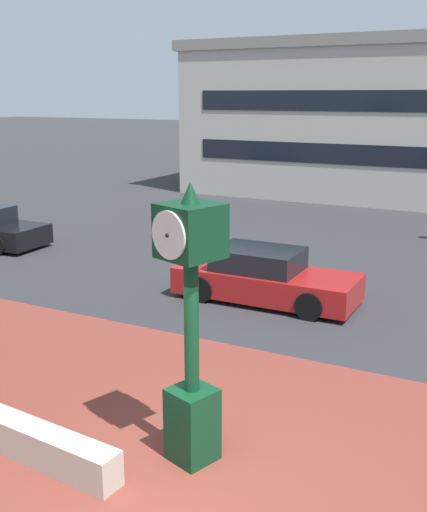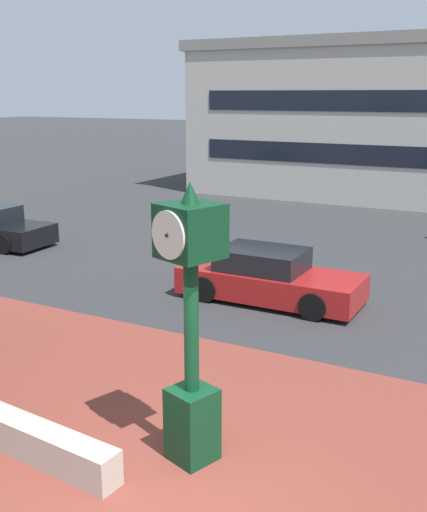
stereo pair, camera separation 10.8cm
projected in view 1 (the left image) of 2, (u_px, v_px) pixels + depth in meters
The scene contains 4 objects.
plaza_brick_paving at pixel (181, 489), 7.90m from camera, with size 44.00×9.06×0.01m, color brown.
planter_wall at pixel (26, 439), 8.58m from camera, with size 3.20×0.40×0.50m, color #ADA393.
street_clock at pixel (191, 326), 8.08m from camera, with size 0.88×0.91×3.84m.
car_street_near at pixel (264, 278), 15.00m from camera, with size 4.40×1.83×1.28m.
Camera 1 is at (3.53, -5.40, 4.88)m, focal length 43.51 mm.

